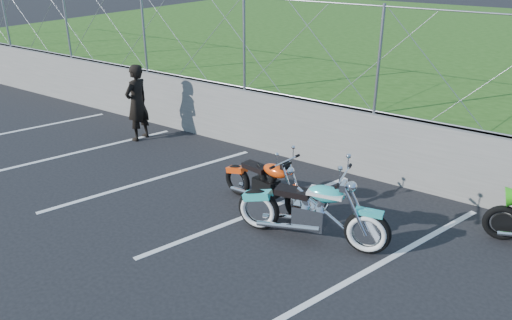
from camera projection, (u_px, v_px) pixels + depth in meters
The scene contains 8 objects.
ground at pixel (220, 239), 7.80m from camera, with size 90.00×90.00×0.00m, color black.
retaining_wall at pixel (325, 135), 10.20m from camera, with size 30.00×0.22×1.30m, color slate.
grass_field at pixel (453, 54), 17.79m from camera, with size 30.00×20.00×1.30m, color #265115.
chain_link_fence at pixel (329, 54), 9.54m from camera, with size 28.00×0.03×2.00m.
parking_lines at pixel (318, 234), 7.94m from camera, with size 18.29×4.31×0.01m.
cruiser_turquoise at pixel (313, 213), 7.56m from camera, with size 2.42×0.76×1.21m.
naked_orange at pixel (268, 186), 8.57m from camera, with size 2.00×0.68×1.00m.
person_standing at pixel (137, 103), 11.47m from camera, with size 0.65×0.43×1.78m, color black.
Camera 1 is at (4.22, -5.20, 4.23)m, focal length 35.00 mm.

